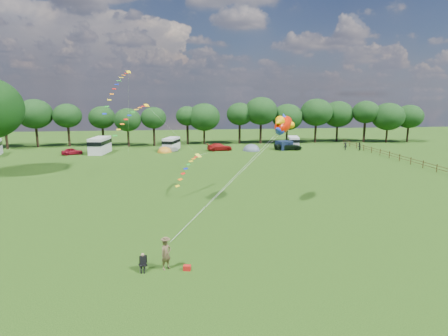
{
  "coord_description": "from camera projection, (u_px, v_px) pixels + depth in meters",
  "views": [
    {
      "loc": [
        -4.43,
        -26.51,
        10.9
      ],
      "look_at": [
        0.0,
        8.0,
        4.0
      ],
      "focal_mm": 30.0,
      "sensor_mm": 36.0,
      "label": 1
    }
  ],
  "objects": [
    {
      "name": "tree_line",
      "position": [
        221.0,
        115.0,
        81.4
      ],
      "size": [
        102.98,
        10.98,
        10.27
      ],
      "color": "black",
      "rests_on": "ground"
    },
    {
      "name": "streamer_kite_a",
      "position": [
        119.0,
        85.0,
        50.1
      ],
      "size": [
        3.34,
        5.49,
        5.76
      ],
      "rotation": [
        0.0,
        0.0,
        0.45
      ],
      "color": "yellow",
      "rests_on": "ground"
    },
    {
      "name": "tent_orange",
      "position": [
        165.0,
        152.0,
        71.06
      ],
      "size": [
        2.75,
        3.01,
        2.15
      ],
      "color": "#BC7919",
      "rests_on": "ground"
    },
    {
      "name": "camp_chair",
      "position": [
        143.0,
        260.0,
        23.33
      ],
      "size": [
        0.59,
        0.6,
        1.19
      ],
      "rotation": [
        0.0,
        0.0,
        0.28
      ],
      "color": "#99999E",
      "rests_on": "ground"
    },
    {
      "name": "tent_greyblue",
      "position": [
        251.0,
        150.0,
        73.27
      ],
      "size": [
        3.41,
        3.73,
        2.53
      ],
      "color": "#4E5C6B",
      "rests_on": "ground"
    },
    {
      "name": "walker_b",
      "position": [
        345.0,
        146.0,
        73.51
      ],
      "size": [
        1.1,
        0.81,
        1.54
      ],
      "primitive_type": "imported",
      "rotation": [
        0.0,
        0.0,
        3.54
      ],
      "color": "black",
      "rests_on": "ground"
    },
    {
      "name": "campervan_c",
      "position": [
        171.0,
        143.0,
        73.84
      ],
      "size": [
        3.62,
        5.4,
        2.44
      ],
      "rotation": [
        0.0,
        0.0,
        1.24
      ],
      "color": "silver",
      "rests_on": "ground"
    },
    {
      "name": "car_b",
      "position": [
        169.0,
        149.0,
        71.9
      ],
      "size": [
        3.43,
        1.44,
        1.19
      ],
      "primitive_type": "imported",
      "rotation": [
        0.0,
        0.0,
        1.52
      ],
      "color": "#92949A",
      "rests_on": "ground"
    },
    {
      "name": "streamer_kite_b",
      "position": [
        134.0,
        114.0,
        47.84
      ],
      "size": [
        4.33,
        4.68,
        3.81
      ],
      "rotation": [
        0.0,
        0.0,
        0.63
      ],
      "color": "yellow",
      "rests_on": "ground"
    },
    {
      "name": "car_a",
      "position": [
        72.0,
        151.0,
        68.13
      ],
      "size": [
        4.03,
        2.72,
        1.25
      ],
      "primitive_type": "imported",
      "rotation": [
        0.0,
        0.0,
        1.93
      ],
      "color": "maroon",
      "rests_on": "ground"
    },
    {
      "name": "ground_plane",
      "position": [
        237.0,
        240.0,
        28.47
      ],
      "size": [
        180.0,
        180.0,
        0.0
      ],
      "primitive_type": "plane",
      "color": "black",
      "rests_on": "ground"
    },
    {
      "name": "fish_kite",
      "position": [
        282.0,
        125.0,
        36.09
      ],
      "size": [
        3.34,
        4.12,
        2.27
      ],
      "rotation": [
        0.0,
        -0.21,
        0.97
      ],
      "color": "red",
      "rests_on": "ground"
    },
    {
      "name": "kite_flyer",
      "position": [
        166.0,
        254.0,
        23.53
      ],
      "size": [
        0.86,
        0.81,
        1.97
      ],
      "primitive_type": "imported",
      "rotation": [
        0.0,
        0.0,
        0.66
      ],
      "color": "brown",
      "rests_on": "ground"
    },
    {
      "name": "fence",
      "position": [
        385.0,
        153.0,
        65.9
      ],
      "size": [
        0.12,
        33.12,
        1.2
      ],
      "color": "#472D19",
      "rests_on": "ground"
    },
    {
      "name": "walker_a",
      "position": [
        359.0,
        146.0,
        73.39
      ],
      "size": [
        0.9,
        0.84,
        1.58
      ],
      "primitive_type": "imported",
      "rotation": [
        0.0,
        0.0,
        3.78
      ],
      "color": "black",
      "rests_on": "ground"
    },
    {
      "name": "awning_navy",
      "position": [
        284.0,
        145.0,
        74.41
      ],
      "size": [
        3.44,
        3.15,
        1.74
      ],
      "primitive_type": "cube",
      "rotation": [
        0.0,
        0.0,
        0.39
      ],
      "color": "#111B35",
      "rests_on": "ground"
    },
    {
      "name": "car_c",
      "position": [
        220.0,
        147.0,
        73.18
      ],
      "size": [
        4.92,
        2.51,
        1.42
      ],
      "primitive_type": "imported",
      "rotation": [
        0.0,
        0.0,
        1.68
      ],
      "color": "#A31614",
      "rests_on": "ground"
    },
    {
      "name": "kite_bag",
      "position": [
        187.0,
        268.0,
        23.5
      ],
      "size": [
        0.52,
        0.41,
        0.33
      ],
      "primitive_type": "cube",
      "rotation": [
        0.0,
        0.0,
        -0.23
      ],
      "color": "#B51712",
      "rests_on": "ground"
    },
    {
      "name": "car_d",
      "position": [
        288.0,
        146.0,
        74.18
      ],
      "size": [
        5.83,
        3.23,
        1.51
      ],
      "primitive_type": "imported",
      "rotation": [
        0.0,
        0.0,
        1.44
      ],
      "color": "black",
      "rests_on": "ground"
    },
    {
      "name": "campervan_b",
      "position": [
        100.0,
        145.0,
        69.75
      ],
      "size": [
        3.4,
        6.37,
        2.97
      ],
      "rotation": [
        0.0,
        0.0,
        1.43
      ],
      "color": "silver",
      "rests_on": "ground"
    },
    {
      "name": "streamer_kite_c",
      "position": [
        190.0,
        165.0,
        42.1
      ],
      "size": [
        3.23,
        5.05,
        2.83
      ],
      "rotation": [
        0.0,
        0.0,
        0.84
      ],
      "color": "yellow",
      "rests_on": "ground"
    },
    {
      "name": "campervan_d",
      "position": [
        293.0,
        142.0,
        77.07
      ],
      "size": [
        2.89,
        5.0,
        2.3
      ],
      "rotation": [
        0.0,
        0.0,
        1.37
      ],
      "color": "silver",
      "rests_on": "ground"
    }
  ]
}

